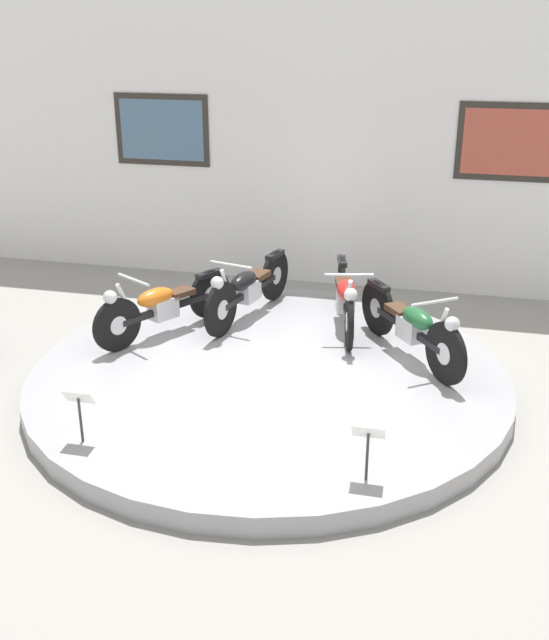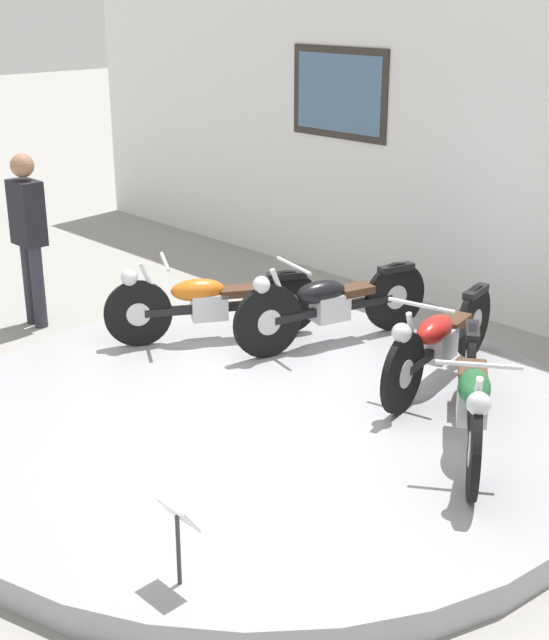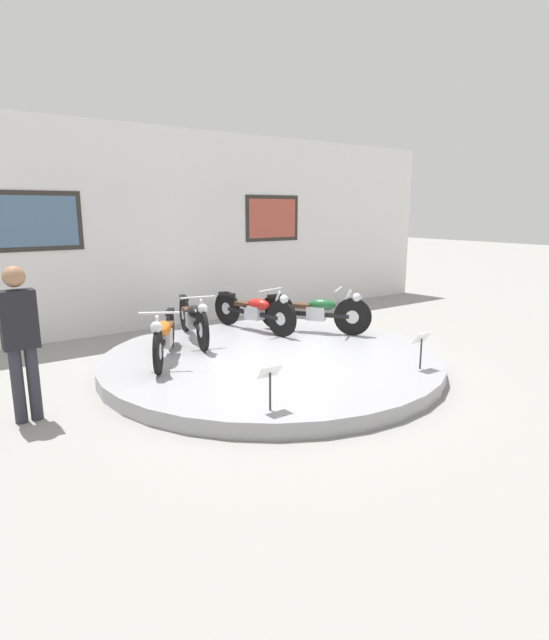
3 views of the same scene
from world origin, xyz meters
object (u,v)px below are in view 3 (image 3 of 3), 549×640
object	(u,v)px
motorcycle_green	(316,311)
info_placard_front_centre	(422,343)
motorcycle_orange	(164,335)
motorcycle_red	(255,310)
motorcycle_black	(193,318)
info_placard_front_left	(270,378)
visitor_standing	(20,335)

from	to	relation	value
motorcycle_green	info_placard_front_centre	xyz separation A→B (m)	(-0.18, -2.39, -0.02)
motorcycle_orange	info_placard_front_centre	bearing A→B (deg)	-42.09
motorcycle_red	motorcycle_green	size ratio (longest dim) A/B	1.18
motorcycle_orange	motorcycle_black	size ratio (longest dim) A/B	0.88
motorcycle_black	motorcycle_red	world-z (taller)	motorcycle_black
motorcycle_red	info_placard_front_left	xyz separation A→B (m)	(-1.83, -3.11, -0.01)
motorcycle_orange	info_placard_front_centre	distance (m)	3.56
info_placard_front_centre	visitor_standing	bearing A→B (deg)	159.52
motorcycle_black	visitor_standing	distance (m)	3.10
motorcycle_red	visitor_standing	distance (m)	4.19
info_placard_front_left	motorcycle_orange	bearing A→B (deg)	94.15
motorcycle_orange	motorcycle_green	bearing A→B (deg)	0.09
motorcycle_orange	info_placard_front_left	distance (m)	2.39
info_placard_front_left	motorcycle_black	bearing A→B (deg)	78.39
motorcycle_red	info_placard_front_centre	xyz separation A→B (m)	(0.64, -3.11, -0.01)
motorcycle_red	motorcycle_black	bearing A→B (deg)	179.93
motorcycle_orange	motorcycle_green	world-z (taller)	motorcycle_green
motorcycle_orange	motorcycle_red	world-z (taller)	motorcycle_red
info_placard_front_left	visitor_standing	xyz separation A→B (m)	(-2.09, 1.70, 0.42)
visitor_standing	info_placard_front_centre	bearing A→B (deg)	-20.48
motorcycle_red	visitor_standing	world-z (taller)	visitor_standing
info_placard_front_centre	visitor_standing	size ratio (longest dim) A/B	0.30
motorcycle_black	motorcycle_green	bearing A→B (deg)	-19.75
motorcycle_red	motorcycle_green	distance (m)	1.09
motorcycle_red	info_placard_front_centre	world-z (taller)	motorcycle_red
motorcycle_orange	motorcycle_black	bearing A→B (deg)	41.72
motorcycle_green	motorcycle_black	bearing A→B (deg)	160.25
motorcycle_red	info_placard_front_centre	bearing A→B (deg)	-78.37
info_placard_front_left	motorcycle_green	bearing A→B (deg)	42.12
motorcycle_red	visitor_standing	xyz separation A→B (m)	(-3.92, -1.41, 0.41)
motorcycle_black	motorcycle_green	size ratio (longest dim) A/B	1.19
motorcycle_black	motorcycle_red	bearing A→B (deg)	-0.07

